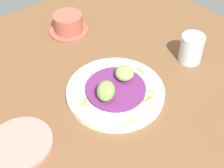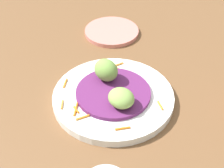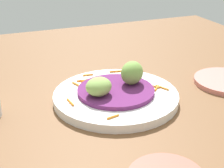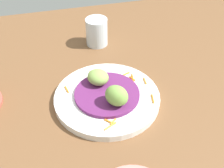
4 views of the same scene
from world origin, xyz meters
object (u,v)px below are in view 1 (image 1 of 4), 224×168
Objects in this scene: guac_scoop_center at (106,91)px; side_plate_small at (21,143)px; main_plate at (115,92)px; guac_scoop_left at (125,73)px; water_glass at (191,48)px; terracotta_bowl at (68,24)px.

side_plate_small is at bearing -7.22° from guac_scoop_center.
guac_scoop_left is at bearing -163.20° from main_plate.
guac_scoop_left is at bearing -10.61° from water_glass.
side_plate_small is (26.24, -1.59, -0.32)cm from main_plate.
guac_scoop_left is 30.51cm from side_plate_small.
terracotta_bowl is at bearing -108.07° from guac_scoop_center.
side_plate_small is 1.76× the size of water_glass.
guac_scoop_center is 0.44× the size of terracotta_bowl.
water_glass reaches higher than guac_scoop_center.
guac_scoop_center is 22.81cm from side_plate_small.
guac_scoop_center is at bearing 71.93° from terracotta_bowl.
main_plate is at bearing -163.20° from guac_scoop_center.
guac_scoop_center is 0.66× the size of water_glass.
terracotta_bowl is 38.16cm from water_glass.
water_glass reaches higher than main_plate.
guac_scoop_center is at bearing -2.96° from water_glass.
main_plate is 26.29cm from side_plate_small.
guac_scoop_center is (8.08, 2.44, 0.65)cm from guac_scoop_left.
terracotta_bowl reaches higher than main_plate.
guac_scoop_left reaches higher than side_plate_small.
main_plate is at bearing -6.20° from water_glass.
terracotta_bowl is at bearing -94.39° from guac_scoop_left.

